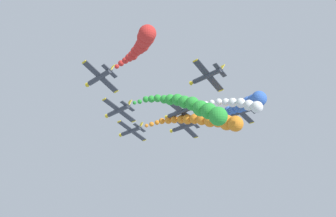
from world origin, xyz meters
TOP-DOWN VIEW (x-y plane):
  - airplane_lead at (0.15, 16.93)m, footprint 8.82×10.35m
  - smoke_trail_lead at (2.39, -12.18)m, footprint 5.66×30.78m
  - airplane_left_inner at (-10.96, 5.39)m, footprint 8.81×10.35m
  - smoke_trail_left_inner at (-10.46, -21.60)m, footprint 3.56×27.99m
  - airplane_right_inner at (10.50, 6.71)m, footprint 8.44×10.35m
  - smoke_trail_right_inner at (8.70, -17.07)m, footprint 5.07×24.09m
  - airplane_left_outer at (0.47, -4.23)m, footprint 8.80×10.35m
  - smoke_trail_left_outer at (1.46, -22.38)m, footprint 3.31×16.79m
  - airplane_right_outer at (-21.41, -4.06)m, footprint 8.37×10.35m
  - smoke_trail_right_outer at (-25.17, -25.52)m, footprint 7.89×21.22m
  - airplane_trailing at (21.17, -4.02)m, footprint 8.65×10.35m
  - airplane_high_slot at (0.25, -14.04)m, footprint 8.01×10.35m

SIDE VIEW (x-z plane):
  - smoke_trail_left_inner at x=-10.46m, z-range 124.37..135.82m
  - smoke_trail_lead at x=2.39m, z-range 127.92..135.59m
  - smoke_trail_left_outer at x=1.46m, z-range 129.89..135.79m
  - airplane_lead at x=0.15m, z-range 133.15..137.51m
  - airplane_left_outer at x=0.47m, z-range 133.39..137.79m
  - smoke_trail_right_inner at x=8.70m, z-range 133.90..137.31m
  - airplane_right_inner at x=10.50m, z-range 133.46..138.59m
  - airplane_left_inner at x=-10.96m, z-range 133.94..138.32m
  - smoke_trail_right_outer at x=-25.17m, z-range 135.00..139.71m
  - airplane_right_outer at x=-21.41m, z-range 136.47..141.72m
  - airplane_trailing at x=21.17m, z-range 137.07..141.79m
  - airplane_high_slot at x=0.25m, z-range 138.63..144.45m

